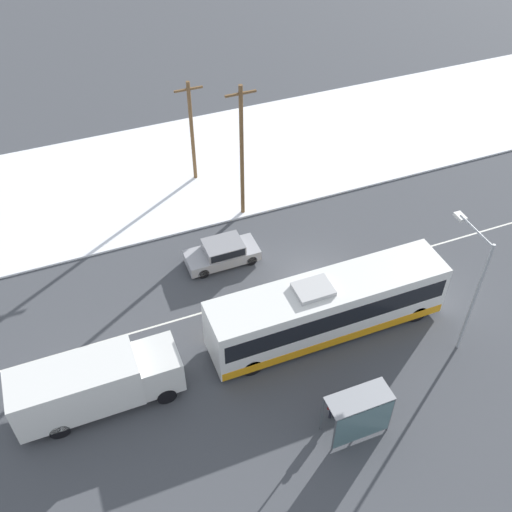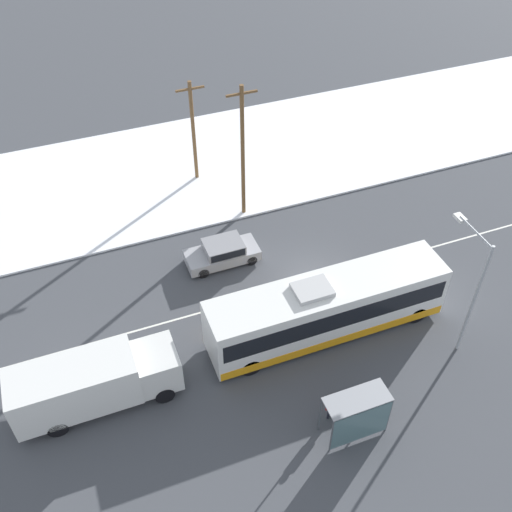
{
  "view_description": "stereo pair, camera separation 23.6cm",
  "coord_description": "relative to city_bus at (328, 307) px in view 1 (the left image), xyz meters",
  "views": [
    {
      "loc": [
        -11.6,
        -20.64,
        23.72
      ],
      "look_at": [
        -2.76,
        1.64,
        1.4
      ],
      "focal_mm": 42.0,
      "sensor_mm": 36.0,
      "label": 1
    },
    {
      "loc": [
        -11.38,
        -20.72,
        23.72
      ],
      "look_at": [
        -2.76,
        1.64,
        1.4
      ],
      "focal_mm": 42.0,
      "sensor_mm": 36.0,
      "label": 2
    }
  ],
  "objects": [
    {
      "name": "utility_pole_roadside",
      "position": [
        -0.55,
        10.47,
        2.86
      ],
      "size": [
        1.8,
        0.24,
        8.73
      ],
      "color": "brown",
      "rests_on": "ground_plane"
    },
    {
      "name": "sedan_car",
      "position": [
        -3.2,
        6.72,
        -0.91
      ],
      "size": [
        4.17,
        1.8,
        1.42
      ],
      "rotation": [
        0.0,
        0.0,
        3.14
      ],
      "color": "#9E9EA3",
      "rests_on": "ground_plane"
    },
    {
      "name": "bus_shelter",
      "position": [
        -1.38,
        -5.87,
        -0.01
      ],
      "size": [
        2.82,
        1.2,
        2.4
      ],
      "color": "gray",
      "rests_on": "ground_plane"
    },
    {
      "name": "ground_plane",
      "position": [
        0.96,
        3.43,
        -1.69
      ],
      "size": [
        120.0,
        120.0,
        0.0
      ],
      "primitive_type": "plane",
      "color": "#424449"
    },
    {
      "name": "snow_lot",
      "position": [
        0.96,
        16.4,
        -1.63
      ],
      "size": [
        80.0,
        12.79,
        0.12
      ],
      "color": "white",
      "rests_on": "ground_plane"
    },
    {
      "name": "box_truck",
      "position": [
        -11.6,
        -0.15,
        -0.11
      ],
      "size": [
        7.41,
        2.3,
        2.82
      ],
      "color": "silver",
      "rests_on": "ground_plane"
    },
    {
      "name": "streetlamp",
      "position": [
        5.65,
        -2.89,
        2.7
      ],
      "size": [
        0.36,
        2.67,
        6.86
      ],
      "color": "#9EA3A8",
      "rests_on": "ground_plane"
    },
    {
      "name": "city_bus",
      "position": [
        0.0,
        0.0,
        0.0
      ],
      "size": [
        12.17,
        2.57,
        3.46
      ],
      "color": "white",
      "rests_on": "ground_plane"
    },
    {
      "name": "utility_pole_snowlot",
      "position": [
        -2.2,
        15.12,
        2.02
      ],
      "size": [
        1.8,
        0.24,
        7.06
      ],
      "color": "brown",
      "rests_on": "ground_plane"
    },
    {
      "name": "pedestrian_at_stop",
      "position": [
        -1.99,
        -4.69,
        -0.66
      ],
      "size": [
        0.61,
        0.27,
        1.69
      ],
      "color": "#23232D",
      "rests_on": "ground_plane"
    },
    {
      "name": "lane_marking_center",
      "position": [
        0.96,
        3.43,
        -1.69
      ],
      "size": [
        60.0,
        0.12,
        0.0
      ],
      "color": "silver",
      "rests_on": "ground_plane"
    }
  ]
}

